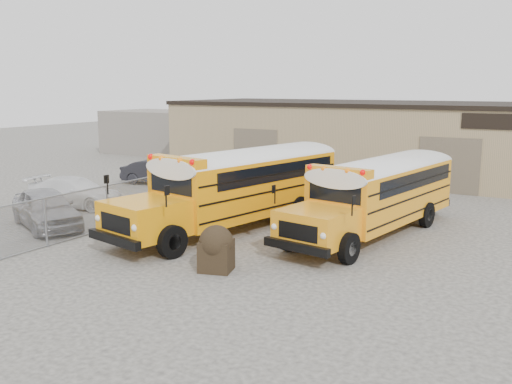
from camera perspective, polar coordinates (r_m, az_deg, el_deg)
The scene contains 10 objects.
ground at distance 20.05m, azimuth -2.25°, elevation -5.88°, with size 120.00×120.00×0.00m, color #413E3C.
warehouse at distance 37.77m, azimuth 14.46°, elevation 5.20°, with size 30.20×10.20×4.67m.
chainlink_fence at distance 25.69m, azimuth -9.91°, elevation -0.31°, with size 0.07×18.07×1.81m.
distant_building_left at distance 50.24m, azimuth -9.83°, elevation 5.96°, with size 8.00×6.00×3.60m, color slate.
school_bus_left at distance 28.09m, azimuth 7.71°, elevation 2.66°, with size 4.79×11.33×3.23m.
school_bus_right at distance 28.14m, azimuth 17.74°, elevation 1.95°, with size 3.89×10.37×2.96m.
tarp_bundle at distance 17.75m, azimuth -4.01°, elevation -5.57°, with size 1.18×1.11×1.46m.
car_silver at distance 24.61m, azimuth -20.25°, elevation -1.53°, with size 1.89×4.69×1.60m, color #ADADB2.
car_white at distance 28.44m, azimuth -17.60°, elevation -0.02°, with size 1.97×4.84×1.40m, color white.
car_dark at distance 33.93m, azimuth -9.80°, elevation 1.97°, with size 1.50×4.29×1.41m, color black.
Camera 1 is at (10.46, -16.15, 5.66)m, focal length 40.00 mm.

